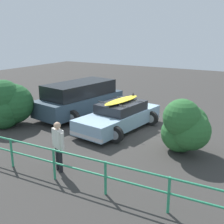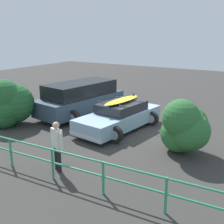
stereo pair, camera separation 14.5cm
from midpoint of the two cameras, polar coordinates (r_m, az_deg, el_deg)
name	(u,v)px [view 1 (the left image)]	position (r m, az deg, el deg)	size (l,w,h in m)	color
ground_plane	(133,128)	(12.80, 3.94, -3.30)	(44.00, 44.00, 0.02)	#383533
sedan_car	(119,116)	(12.46, 1.19, -0.87)	(2.70, 4.58, 1.49)	#8CADC6
suv_car	(80,98)	(14.62, -6.76, 2.79)	(3.07, 5.14, 1.74)	#334756
person_bystander	(58,142)	(8.79, -11.36, -6.01)	(0.59, 0.34, 1.61)	black
railing_fence	(78,165)	(7.97, -7.39, -10.73)	(8.67, 0.50, 0.96)	#2D9366
bush_near_left	(185,128)	(10.26, 14.19, -3.13)	(1.82, 1.85, 2.06)	brown
bush_near_right	(7,107)	(13.69, -20.86, 0.97)	(1.94, 2.16, 2.25)	brown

